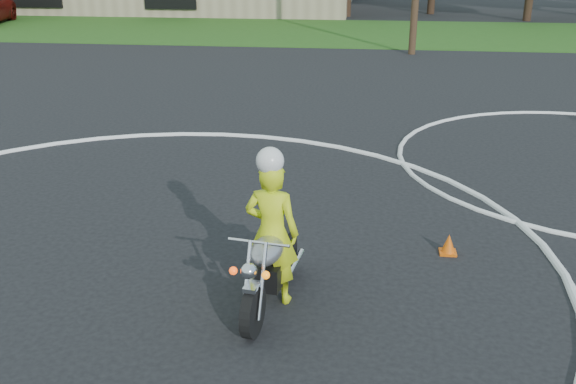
# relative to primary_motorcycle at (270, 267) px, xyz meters

# --- Properties ---
(grass_strip) EXTENTS (120.00, 10.00, 0.02)m
(grass_strip) POSITION_rel_primary_motorcycle_xyz_m (-2.16, 25.16, -0.52)
(grass_strip) COLOR #1E4714
(grass_strip) RESTS_ON ground
(course_markings) EXTENTS (19.05, 19.05, 0.12)m
(course_markings) POSITION_rel_primary_motorcycle_xyz_m (0.01, 2.51, -0.52)
(course_markings) COLOR silver
(course_markings) RESTS_ON ground
(primary_motorcycle) EXTENTS (0.76, 2.06, 1.09)m
(primary_motorcycle) POSITION_rel_primary_motorcycle_xyz_m (0.00, 0.00, 0.00)
(primary_motorcycle) COLOR black
(primary_motorcycle) RESTS_ON ground
(rider_primary_grp) EXTENTS (0.72, 0.53, 2.02)m
(rider_primary_grp) POSITION_rel_primary_motorcycle_xyz_m (0.00, 0.14, 0.45)
(rider_primary_grp) COLOR #C9DD17
(rider_primary_grp) RESTS_ON ground
(traffic_cones) EXTENTS (21.79, 14.39, 0.30)m
(traffic_cones) POSITION_rel_primary_motorcycle_xyz_m (3.49, 1.30, -0.39)
(traffic_cones) COLOR #DA560B
(traffic_cones) RESTS_ON ground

